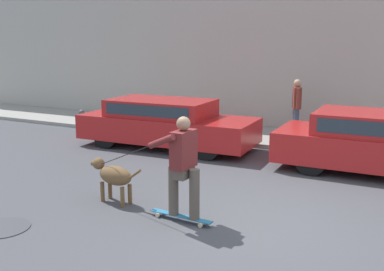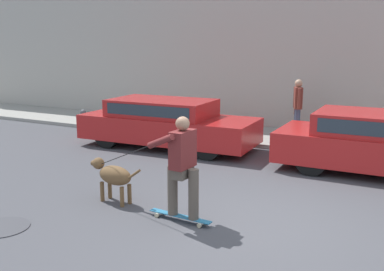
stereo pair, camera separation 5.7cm
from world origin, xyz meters
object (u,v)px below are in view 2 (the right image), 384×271
(parked_car_0, at_px, (167,123))
(pedestrian_with_bag, at_px, (298,105))
(dog, at_px, (113,175))
(fire_hydrant, at_px, (83,120))
(skateboarder, at_px, (182,163))

(parked_car_0, distance_m, pedestrian_with_bag, 3.62)
(parked_car_0, bearing_deg, dog, -74.21)
(pedestrian_with_bag, relative_size, fire_hydrant, 2.41)
(dog, distance_m, fire_hydrant, 6.56)
(dog, bearing_deg, pedestrian_with_bag, -95.57)
(parked_car_0, distance_m, dog, 4.09)
(dog, xyz_separation_m, pedestrian_with_bag, (1.50, 6.21, 0.51))
(skateboarder, relative_size, pedestrian_with_bag, 1.45)
(dog, xyz_separation_m, fire_hydrant, (-4.66, 4.63, -0.13))
(dog, height_order, pedestrian_with_bag, pedestrian_with_bag)
(pedestrian_with_bag, distance_m, fire_hydrant, 6.39)
(fire_hydrant, bearing_deg, pedestrian_with_bag, 14.47)
(pedestrian_with_bag, bearing_deg, skateboarder, -112.16)
(pedestrian_with_bag, bearing_deg, fire_hydrant, 172.82)
(skateboarder, distance_m, fire_hydrant, 7.80)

